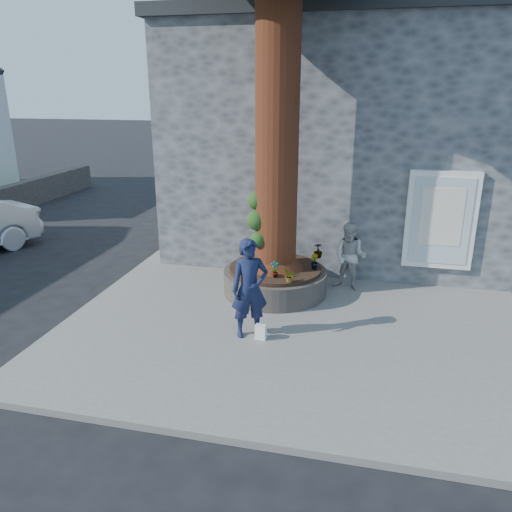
# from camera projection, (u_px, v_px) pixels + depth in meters

# --- Properties ---
(ground) EXTENTS (120.00, 120.00, 0.00)m
(ground) POSITION_uv_depth(u_px,v_px,m) (215.00, 333.00, 9.63)
(ground) COLOR black
(ground) RESTS_ON ground
(pavement) EXTENTS (9.00, 8.00, 0.12)m
(pavement) POSITION_uv_depth(u_px,v_px,m) (299.00, 316.00, 10.21)
(pavement) COLOR slate
(pavement) RESTS_ON ground
(yellow_line) EXTENTS (0.10, 30.00, 0.01)m
(yellow_line) POSITION_uv_depth(u_px,v_px,m) (98.00, 298.00, 11.20)
(yellow_line) COLOR yellow
(yellow_line) RESTS_ON ground
(stone_shop) EXTENTS (10.30, 8.30, 6.30)m
(stone_shop) POSITION_uv_depth(u_px,v_px,m) (366.00, 135.00, 14.71)
(stone_shop) COLOR #47494C
(stone_shop) RESTS_ON ground
(planter) EXTENTS (2.30, 2.30, 0.60)m
(planter) POSITION_uv_depth(u_px,v_px,m) (275.00, 280.00, 11.17)
(planter) COLOR black
(planter) RESTS_ON pavement
(man) EXTENTS (0.80, 0.69, 1.86)m
(man) POSITION_uv_depth(u_px,v_px,m) (250.00, 289.00, 9.02)
(man) COLOR #151C3B
(man) RESTS_ON pavement
(woman) EXTENTS (0.88, 0.77, 1.54)m
(woman) POSITION_uv_depth(u_px,v_px,m) (350.00, 256.00, 11.22)
(woman) COLOR #B9B7B1
(woman) RESTS_ON pavement
(shopping_bag) EXTENTS (0.21, 0.14, 0.28)m
(shopping_bag) POSITION_uv_depth(u_px,v_px,m) (261.00, 332.00, 9.12)
(shopping_bag) COLOR white
(shopping_bag) RESTS_ON pavement
(plant_a) EXTENTS (0.23, 0.22, 0.36)m
(plant_a) POSITION_uv_depth(u_px,v_px,m) (275.00, 269.00, 10.39)
(plant_a) COLOR gray
(plant_a) RESTS_ON planter
(plant_b) EXTENTS (0.26, 0.26, 0.35)m
(plant_b) POSITION_uv_depth(u_px,v_px,m) (314.00, 262.00, 10.87)
(plant_b) COLOR gray
(plant_b) RESTS_ON planter
(plant_c) EXTENTS (0.24, 0.24, 0.35)m
(plant_c) POSITION_uv_depth(u_px,v_px,m) (318.00, 250.00, 11.61)
(plant_c) COLOR gray
(plant_c) RESTS_ON planter
(plant_d) EXTENTS (0.27, 0.29, 0.28)m
(plant_d) POSITION_uv_depth(u_px,v_px,m) (290.00, 276.00, 10.14)
(plant_d) COLOR gray
(plant_d) RESTS_ON planter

